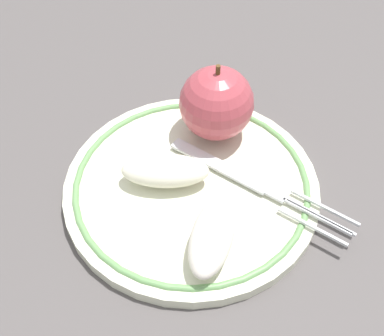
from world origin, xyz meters
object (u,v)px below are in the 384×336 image
(apple_red_whole, at_px, (217,103))
(apple_slice_front, at_px, (212,237))
(apple_slice_back, at_px, (165,171))
(fork, at_px, (253,183))
(plate, at_px, (192,187))

(apple_red_whole, xyz_separation_m, apple_slice_front, (0.02, -0.13, -0.02))
(apple_slice_back, distance_m, fork, 0.08)
(apple_slice_front, bearing_deg, plate, -152.47)
(plate, relative_size, apple_slice_front, 2.96)
(apple_slice_front, distance_m, apple_slice_back, 0.08)
(apple_red_whole, relative_size, apple_slice_back, 1.01)
(apple_red_whole, xyz_separation_m, fork, (0.04, -0.06, -0.03))
(apple_slice_front, xyz_separation_m, fork, (0.03, 0.07, -0.01))
(plate, xyz_separation_m, apple_red_whole, (0.01, 0.07, 0.04))
(fork, bearing_deg, apple_red_whole, 149.67)
(apple_slice_back, height_order, fork, apple_slice_back)
(plate, bearing_deg, apple_red_whole, 81.72)
(fork, bearing_deg, plate, -146.94)
(apple_red_whole, bearing_deg, apple_slice_front, -82.35)
(plate, bearing_deg, apple_slice_front, -65.82)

